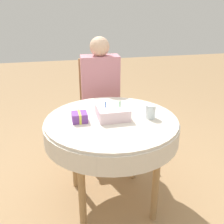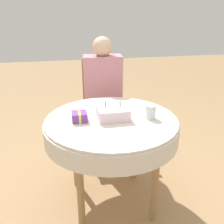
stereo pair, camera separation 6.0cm
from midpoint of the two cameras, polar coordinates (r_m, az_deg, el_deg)
The scene contains 7 objects.
ground_plane at distance 2.29m, azimuth 0.67°, elevation -18.63°, with size 12.00×12.00×0.00m, color #A37F56.
dining_table at distance 1.92m, azimuth 0.75°, elevation -3.95°, with size 0.98×0.98×0.74m.
chair at distance 2.75m, azimuth -1.46°, elevation 1.79°, with size 0.47×0.47×0.99m.
person at distance 2.59m, azimuth -1.27°, elevation 5.18°, with size 0.38×0.30×1.23m.
birthday_cake at distance 1.89m, azimuth 1.01°, elevation -0.08°, with size 0.22×0.22×0.12m.
drinking_glass at distance 1.90m, azimuth 9.31°, elevation -0.00°, with size 0.07×0.07×0.10m.
gift_box at distance 1.85m, azimuth -6.18°, elevation -1.03°, with size 0.10×0.11×0.07m.
Camera 2 is at (-0.33, -1.69, 1.50)m, focal length 42.00 mm.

